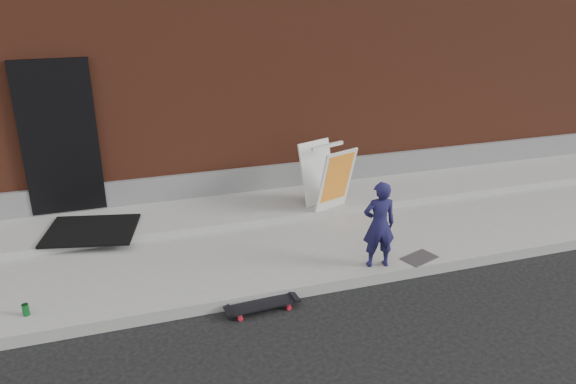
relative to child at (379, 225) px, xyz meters
name	(u,v)px	position (x,y,z in m)	size (l,w,h in m)	color
ground	(296,299)	(-1.16, -0.21, -0.72)	(80.00, 80.00, 0.00)	black
sidewalk	(262,239)	(-1.16, 1.29, -0.64)	(20.00, 3.00, 0.15)	gray
apron	(247,208)	(-1.16, 2.19, -0.52)	(20.00, 1.20, 0.10)	gray
building	(192,27)	(-1.16, 6.78, 1.78)	(20.00, 8.10, 5.00)	#5D2919
child	(379,225)	(0.00, 0.00, 0.00)	(0.41, 0.27, 1.13)	#191742
skateboard	(262,305)	(-1.60, -0.33, -0.64)	(0.86, 0.27, 0.10)	red
pizza_sign	(328,176)	(0.01, 1.77, 0.03)	(0.79, 0.86, 0.99)	silver
soda_can	(26,310)	(-4.13, 0.16, -0.50)	(0.07, 0.07, 0.13)	#16722D
doormat	(91,230)	(-3.46, 1.92, -0.45)	(1.20, 0.98, 0.03)	black
utility_plate	(420,258)	(0.61, -0.01, -0.56)	(0.44, 0.28, 0.01)	#595A5F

